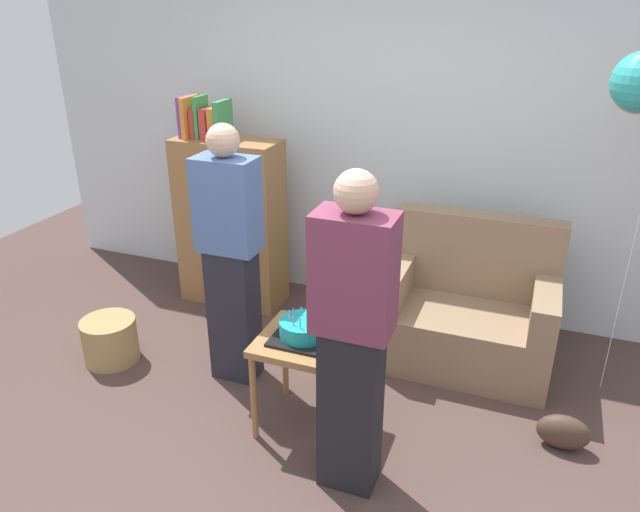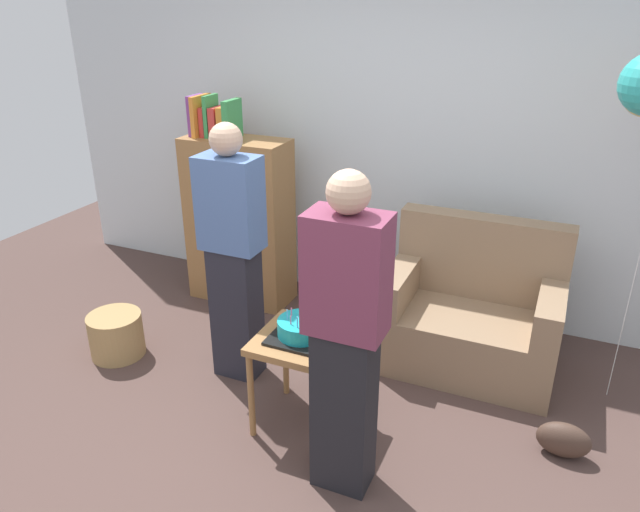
% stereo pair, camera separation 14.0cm
% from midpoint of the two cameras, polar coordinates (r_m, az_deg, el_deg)
% --- Properties ---
extents(ground_plane, '(8.00, 8.00, 0.00)m').
position_cam_midpoint_polar(ground_plane, '(3.32, -4.39, -19.47)').
color(ground_plane, '#4C3833').
extents(wall_back, '(6.00, 0.10, 2.70)m').
position_cam_midpoint_polar(wall_back, '(4.45, 6.49, 11.71)').
color(wall_back, silver).
rests_on(wall_back, ground_plane).
extents(couch, '(1.10, 0.70, 0.96)m').
position_cam_midpoint_polar(couch, '(4.05, 12.90, -5.35)').
color(couch, '#8C7054').
rests_on(couch, ground_plane).
extents(bookshelf, '(0.80, 0.36, 1.60)m').
position_cam_midpoint_polar(bookshelf, '(4.65, -9.46, 3.46)').
color(bookshelf, olive).
rests_on(bookshelf, ground_plane).
extents(side_table, '(0.48, 0.48, 0.57)m').
position_cam_midpoint_polar(side_table, '(3.30, -2.80, -9.09)').
color(side_table, olive).
rests_on(side_table, ground_plane).
extents(birthday_cake, '(0.32, 0.32, 0.17)m').
position_cam_midpoint_polar(birthday_cake, '(3.22, -2.85, -7.07)').
color(birthday_cake, black).
rests_on(birthday_cake, side_table).
extents(person_blowing_candles, '(0.36, 0.22, 1.63)m').
position_cam_midpoint_polar(person_blowing_candles, '(3.61, -9.66, -0.08)').
color(person_blowing_candles, '#23232D').
rests_on(person_blowing_candles, ground_plane).
extents(person_holding_cake, '(0.36, 0.22, 1.63)m').
position_cam_midpoint_polar(person_holding_cake, '(2.74, 1.64, -7.96)').
color(person_holding_cake, black).
rests_on(person_holding_cake, ground_plane).
extents(wicker_basket, '(0.36, 0.36, 0.30)m').
position_cam_midpoint_polar(wicker_basket, '(4.28, -20.36, -7.57)').
color(wicker_basket, '#A88451').
rests_on(wicker_basket, ground_plane).
extents(handbag, '(0.28, 0.14, 0.20)m').
position_cam_midpoint_polar(handbag, '(3.58, 21.21, -15.46)').
color(handbag, '#473328').
rests_on(handbag, ground_plane).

